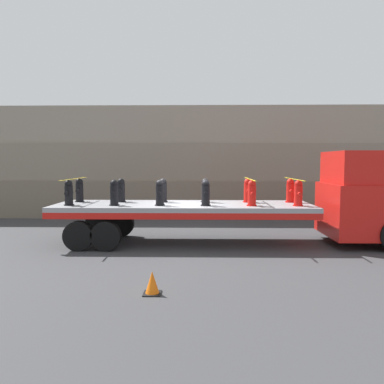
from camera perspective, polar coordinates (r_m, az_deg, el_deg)
ground_plane at (r=12.95m, az=-1.29°, el=-7.81°), size 120.00×120.00×0.00m
rock_cliff at (r=19.75m, az=-0.39°, el=4.56°), size 60.00×3.30×5.54m
truck_cab at (r=13.88m, az=25.10°, el=-0.98°), size 2.63×2.65×3.13m
flatbed_trailer at (r=12.81m, az=-4.17°, el=-3.01°), size 8.67×2.58×1.36m
fire_hydrant_black_near_0 at (r=12.87m, az=-18.27°, el=-0.15°), size 0.33×0.53×0.84m
fire_hydrant_black_far_0 at (r=13.90m, az=-16.77°, el=0.22°), size 0.33×0.53×0.84m
fire_hydrant_black_near_1 at (r=12.45m, az=-11.78°, el=-0.16°), size 0.33×0.53×0.84m
fire_hydrant_black_far_1 at (r=13.52m, az=-10.74°, el=0.22°), size 0.33×0.53×0.84m
fire_hydrant_black_near_2 at (r=12.21m, az=-4.93°, el=-0.18°), size 0.33×0.53×0.84m
fire_hydrant_black_far_2 at (r=13.29m, az=-4.42°, el=0.21°), size 0.33×0.53×0.84m
fire_hydrant_black_near_3 at (r=12.14m, az=2.10°, el=-0.19°), size 0.33×0.53×0.84m
fire_hydrant_black_far_3 at (r=13.22m, az=2.04°, el=0.20°), size 0.33×0.53×0.84m
fire_hydrant_red_near_4 at (r=12.25m, az=9.11°, el=-0.20°), size 0.33×0.53×0.84m
fire_hydrant_red_far_4 at (r=13.33m, az=8.47°, el=0.19°), size 0.33×0.53×0.84m
fire_hydrant_red_near_5 at (r=12.54m, az=15.89°, el=-0.21°), size 0.33×0.53×0.84m
fire_hydrant_red_far_5 at (r=13.60m, az=14.73°, el=0.17°), size 0.33×0.53×0.84m
cargo_strap_rear at (r=13.36m, az=-17.54°, el=1.92°), size 0.05×2.68×0.01m
cargo_strap_middle at (r=12.76m, az=8.80°, el=1.96°), size 0.05×2.68×0.01m
cargo_strap_front at (r=13.04m, az=15.33°, el=1.91°), size 0.05×2.68×0.01m
traffic_cone at (r=8.15m, az=-6.08°, el=-13.63°), size 0.38×0.38×0.49m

